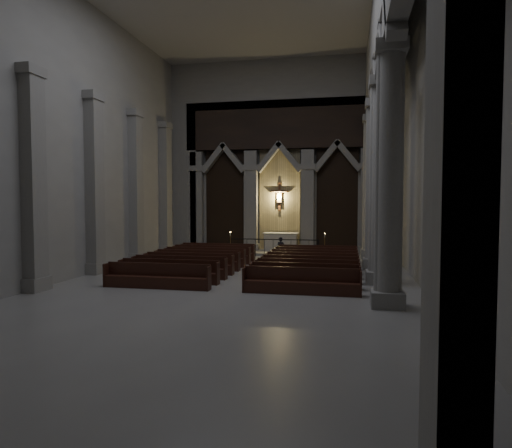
# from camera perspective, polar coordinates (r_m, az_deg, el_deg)

# --- Properties ---
(room) EXTENTS (24.00, 24.10, 12.00)m
(room) POSITION_cam_1_polar(r_m,az_deg,el_deg) (18.00, -2.80, 16.86)
(room) COLOR gray
(room) RESTS_ON ground
(sanctuary_wall) EXTENTS (14.00, 0.77, 12.00)m
(sanctuary_wall) POSITION_cam_1_polar(r_m,az_deg,el_deg) (28.98, 2.91, 9.59)
(sanctuary_wall) COLOR gray
(sanctuary_wall) RESTS_ON ground
(right_arcade) EXTENTS (1.00, 24.00, 12.00)m
(right_arcade) POSITION_cam_1_polar(r_m,az_deg,el_deg) (18.86, 15.46, 16.82)
(right_arcade) COLOR gray
(right_arcade) RESTS_ON ground
(left_pilasters) EXTENTS (0.60, 13.00, 8.03)m
(left_pilasters) POSITION_cam_1_polar(r_m,az_deg,el_deg) (23.24, -16.97, 4.40)
(left_pilasters) COLOR gray
(left_pilasters) RESTS_ON ground
(sanctuary_step) EXTENTS (8.50, 2.60, 0.15)m
(sanctuary_step) POSITION_cam_1_polar(r_m,az_deg,el_deg) (28.05, 2.59, -3.58)
(sanctuary_step) COLOR gray
(sanctuary_step) RESTS_ON ground
(altar) EXTENTS (2.18, 0.87, 1.10)m
(altar) POSITION_cam_1_polar(r_m,az_deg,el_deg) (28.51, 3.13, -2.20)
(altar) COLOR #BAB3A3
(altar) RESTS_ON sanctuary_step
(altar_rail) EXTENTS (5.32, 0.09, 1.05)m
(altar_rail) POSITION_cam_1_polar(r_m,az_deg,el_deg) (26.68, 2.15, -2.58)
(altar_rail) COLOR black
(altar_rail) RESTS_ON ground
(candle_stand_left) EXTENTS (0.24, 0.24, 1.43)m
(candle_stand_left) POSITION_cam_1_polar(r_m,az_deg,el_deg) (26.87, -3.24, -3.20)
(candle_stand_left) COLOR #B28337
(candle_stand_left) RESTS_ON ground
(candle_stand_right) EXTENTS (0.24, 0.24, 1.40)m
(candle_stand_right) POSITION_cam_1_polar(r_m,az_deg,el_deg) (26.54, 8.57, -3.32)
(candle_stand_right) COLOR #B28337
(candle_stand_right) RESTS_ON ground
(pews) EXTENTS (9.54, 8.53, 0.92)m
(pews) POSITION_cam_1_polar(r_m,az_deg,el_deg) (20.54, -0.73, -5.37)
(pews) COLOR black
(pews) RESTS_ON ground
(worshipper) EXTENTS (0.51, 0.38, 1.27)m
(worshipper) POSITION_cam_1_polar(r_m,az_deg,el_deg) (24.88, 3.10, -3.12)
(worshipper) COLOR black
(worshipper) RESTS_ON ground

